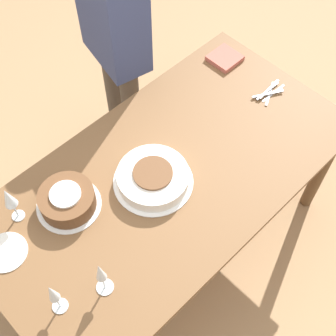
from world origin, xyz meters
name	(u,v)px	position (x,y,z in m)	size (l,w,h in m)	color
ground_plane	(168,244)	(0.00, 0.00, 0.00)	(12.00, 12.00, 0.00)	#A87F56
dining_table	(168,186)	(0.00, 0.00, 0.67)	(1.80, 0.95, 0.78)	brown
cake_center_white	(153,178)	(0.08, -0.02, 0.81)	(0.36, 0.36, 0.08)	white
cake_front_chocolate	(67,200)	(0.42, -0.19, 0.82)	(0.28, 0.28, 0.10)	white
wine_glass_near	(101,274)	(0.55, 0.21, 0.93)	(0.07, 0.07, 0.23)	silver
wine_glass_far	(53,294)	(0.72, 0.14, 0.92)	(0.06, 0.06, 0.22)	silver
wine_glass_extra	(9,198)	(0.61, -0.30, 0.93)	(0.06, 0.06, 0.22)	silver
dessert_plate_right	(6,252)	(0.75, -0.19, 0.78)	(0.18, 0.18, 0.01)	white
fork_pile	(269,92)	(-0.72, 0.01, 0.79)	(0.20, 0.09, 0.02)	silver
napkin_stack	(225,58)	(-0.74, -0.31, 0.79)	(0.15, 0.15, 0.03)	#B75B4C
person_cutting	(114,29)	(-0.34, -0.75, 0.96)	(0.30, 0.44, 1.60)	#4C4238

